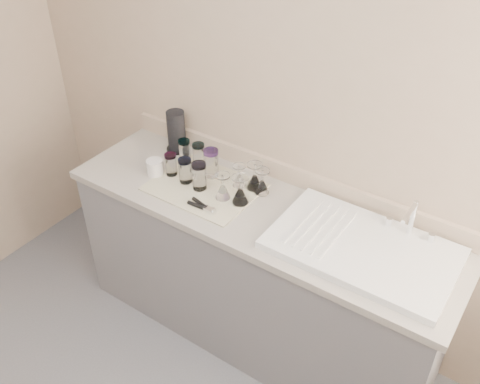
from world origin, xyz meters
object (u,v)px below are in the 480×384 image
Objects in this scene: tumbler_purple at (211,163)px; goblet_extra at (262,185)px; goblet_front_right at (240,194)px; goblet_back_left at (239,179)px; tumbler_teal at (184,150)px; tumbler_cyan at (199,155)px; goblet_back_right at (255,180)px; sink_unit at (363,248)px; goblet_front_left at (223,190)px; tumbler_blue at (185,170)px; tumbler_magenta at (171,164)px; tumbler_lavender at (199,176)px; white_mug at (155,167)px; paper_towel_roll at (176,132)px; can_opener at (202,206)px.

goblet_extra is (0.30, 0.02, -0.03)m from tumbler_purple.
goblet_back_left is at bearing 126.22° from goblet_front_right.
tumbler_teal is 0.98× the size of tumbler_cyan.
sink_unit is at bearing -10.68° from goblet_back_right.
goblet_front_right is at bearing -178.34° from sink_unit.
goblet_front_left reaches higher than tumbler_teal.
goblet_front_right reaches higher than tumbler_blue.
tumbler_cyan is at bearing 173.35° from goblet_back_left.
tumbler_purple is at bearing -9.32° from tumbler_teal.
tumbler_magenta is 0.35m from goblet_front_left.
tumbler_blue is at bearing -76.49° from tumbler_cyan.
tumbler_cyan is 0.87× the size of goblet_front_right.
tumbler_lavender is (-0.89, -0.04, 0.07)m from sink_unit.
white_mug is at bearing -169.83° from tumbler_blue.
goblet_extra is 1.03× the size of white_mug.
paper_towel_roll is (-0.33, 0.11, 0.03)m from tumbler_purple.
tumbler_lavender is 0.95× the size of can_opener.
tumbler_blue is 0.26m from can_opener.
sink_unit is at bearing -7.65° from goblet_back_left.
sink_unit is 5.41× the size of tumbler_lavender.
can_opener is at bearing -40.02° from tumbler_teal.
sink_unit is at bearing 1.14° from tumbler_magenta.
tumbler_teal is 0.21m from tumbler_blue.
tumbler_lavender reaches higher than goblet_back_left.
tumbler_blue reaches higher than goblet_extra.
goblet_front_right is (0.47, -0.14, -0.01)m from tumbler_teal.
tumbler_magenta is 0.83× the size of tumbler_lavender.
white_mug is (-0.40, 0.10, 0.03)m from can_opener.
tumbler_lavender reaches higher than tumbler_magenta.
goblet_front_left is at bearing -169.87° from goblet_front_right.
white_mug is (-1.18, -0.07, 0.03)m from sink_unit.
goblet_front_left is 0.20m from goblet_extra.
goblet_extra is at bearing 169.52° from sink_unit.
tumbler_lavender is 1.15× the size of white_mug.
tumbler_teal is at bearing 100.19° from tumbler_magenta.
goblet_front_right is at bearing 2.19° from tumbler_blue.
paper_towel_roll reaches higher than sink_unit.
sink_unit reaches higher than tumbler_purple.
goblet_extra reaches higher than white_mug.
goblet_back_right is (0.23, 0.16, -0.03)m from tumbler_lavender.
white_mug is (-0.43, -0.03, -0.01)m from goblet_front_left.
sink_unit reaches higher than tumbler_blue.
goblet_front_right is (0.44, 0.00, -0.01)m from tumbler_magenta.
tumbler_magenta is (-0.18, -0.11, -0.02)m from tumbler_purple.
tumbler_lavender is at bearing -4.64° from tumbler_magenta.
goblet_extra is at bearing -2.82° from tumbler_cyan.
tumbler_magenta is at bearing -113.18° from tumbler_cyan.
goblet_back_right reaches higher than goblet_back_left.
tumbler_purple reaches higher than can_opener.
tumbler_cyan is at bearing 66.82° from tumbler_magenta.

